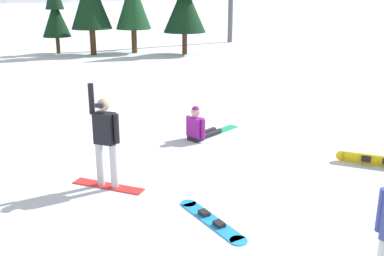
{
  "coord_description": "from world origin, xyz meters",
  "views": [
    {
      "loc": [
        -2.27,
        -4.39,
        3.82
      ],
      "look_at": [
        0.56,
        4.23,
        1.0
      ],
      "focal_mm": 42.19,
      "sensor_mm": 36.0,
      "label": 1
    }
  ],
  "objects_px": {
    "snowboarder_midground": "(105,140)",
    "pine_tree_young": "(55,11)",
    "loose_snowboard_near_right": "(211,220)",
    "loose_snowboard_far_spare": "(377,160)",
    "snowboarder_background": "(200,127)"
  },
  "relations": [
    {
      "from": "snowboarder_background",
      "to": "pine_tree_young",
      "type": "distance_m",
      "value": 18.4
    },
    {
      "from": "snowboarder_midground",
      "to": "pine_tree_young",
      "type": "relative_size",
      "value": 0.46
    },
    {
      "from": "loose_snowboard_near_right",
      "to": "pine_tree_young",
      "type": "relative_size",
      "value": 0.4
    },
    {
      "from": "snowboarder_midground",
      "to": "snowboarder_background",
      "type": "relative_size",
      "value": 1.2
    },
    {
      "from": "snowboarder_midground",
      "to": "loose_snowboard_near_right",
      "type": "bearing_deg",
      "value": -53.16
    },
    {
      "from": "loose_snowboard_far_spare",
      "to": "pine_tree_young",
      "type": "distance_m",
      "value": 22.06
    },
    {
      "from": "loose_snowboard_near_right",
      "to": "loose_snowboard_far_spare",
      "type": "relative_size",
      "value": 1.28
    },
    {
      "from": "loose_snowboard_near_right",
      "to": "loose_snowboard_far_spare",
      "type": "height_order",
      "value": "loose_snowboard_far_spare"
    },
    {
      "from": "snowboarder_background",
      "to": "pine_tree_young",
      "type": "bearing_deg",
      "value": 99.01
    },
    {
      "from": "loose_snowboard_near_right",
      "to": "pine_tree_young",
      "type": "bearing_deg",
      "value": 94.07
    },
    {
      "from": "snowboarder_midground",
      "to": "loose_snowboard_near_right",
      "type": "distance_m",
      "value": 2.66
    },
    {
      "from": "snowboarder_midground",
      "to": "loose_snowboard_near_right",
      "type": "xyz_separation_m",
      "value": [
        1.48,
        -1.98,
        -0.98
      ]
    },
    {
      "from": "pine_tree_young",
      "to": "snowboarder_midground",
      "type": "bearing_deg",
      "value": -89.7
    },
    {
      "from": "loose_snowboard_near_right",
      "to": "snowboarder_background",
      "type": "bearing_deg",
      "value": 73.34
    },
    {
      "from": "snowboarder_background",
      "to": "loose_snowboard_far_spare",
      "type": "bearing_deg",
      "value": -44.52
    }
  ]
}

